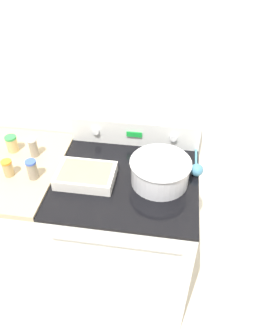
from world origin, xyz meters
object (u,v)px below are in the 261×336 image
Objects in this scene: spice_jar_blue_cap at (32,169)px; ladle at (197,169)px; casserole_dish at (86,175)px; spice_jar_orange_cap at (8,168)px; spice_jar_green_cap at (12,144)px; spice_jar_white_cap at (33,147)px; mixing_bowl at (160,170)px.

ladle is at bearing 12.06° from spice_jar_blue_cap.
casserole_dish is 0.41m from spice_jar_orange_cap.
spice_jar_green_cap is (-1.05, 0.03, 0.03)m from ladle.
spice_jar_orange_cap reaches higher than casserole_dish.
ladle is 0.91m from spice_jar_white_cap.
spice_jar_blue_cap is at bearing -45.39° from spice_jar_green_cap.
mixing_bowl is at bearing 6.61° from casserole_dish.
casserole_dish is 0.51m from spice_jar_green_cap.
casserole_dish is at bearing -165.82° from ladle.
mixing_bowl is at bearing 5.70° from spice_jar_orange_cap.
spice_jar_white_cap is at bearing -10.27° from spice_jar_green_cap.
spice_jar_white_cap is 1.24× the size of spice_jar_orange_cap.
spice_jar_green_cap reaches higher than casserole_dish.
casserole_dish is at bearing -23.57° from spice_jar_white_cap.
spice_jar_white_cap reaches higher than spice_jar_green_cap.
spice_jar_green_cap is (-0.48, 0.17, 0.03)m from casserole_dish.
spice_jar_green_cap is at bearing 171.50° from mixing_bowl.
spice_jar_white_cap reaches higher than ladle.
spice_jar_blue_cap reaches higher than spice_jar_orange_cap.
ladle is 2.93× the size of spice_jar_orange_cap.
spice_jar_orange_cap is at bearing -111.07° from spice_jar_white_cap.
ladle is (0.19, 0.10, -0.05)m from mixing_bowl.
mixing_bowl is 0.79m from spice_jar_orange_cap.
spice_jar_green_cap is at bearing 178.46° from ladle.
ladle is 2.37× the size of spice_jar_white_cap.
spice_jar_white_cap reaches higher than spice_jar_orange_cap.
spice_jar_blue_cap is 0.14m from spice_jar_orange_cap.
spice_jar_white_cap is 1.19× the size of spice_jar_green_cap.
mixing_bowl reaches higher than spice_jar_orange_cap.
casserole_dish is 2.73× the size of spice_jar_blue_cap.
mixing_bowl is at bearing -8.50° from spice_jar_green_cap.
casserole_dish is at bearing 4.84° from spice_jar_orange_cap.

